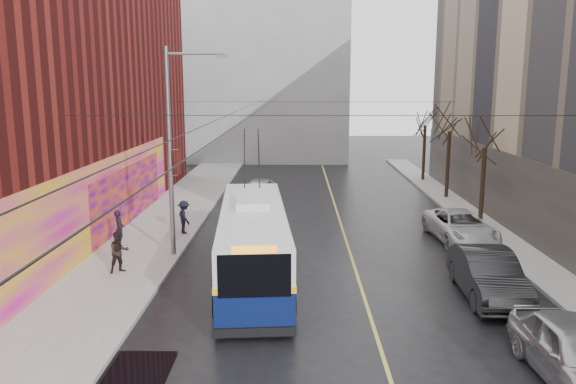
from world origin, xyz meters
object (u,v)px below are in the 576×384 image
(following_car, at_px, (259,190))
(tree_near, at_px, (486,133))
(tree_far, at_px, (426,115))
(streetlight_pole, at_px, (173,147))
(pedestrian_c, at_px, (184,217))
(trolleybus, at_px, (253,241))
(parked_car_a, at_px, (575,353))
(parked_car_b, at_px, (488,275))
(pedestrian_b, at_px, (119,252))
(tree_mid, at_px, (450,119))
(pedestrian_a, at_px, (119,229))
(parked_car_c, at_px, (460,226))

(following_car, bearing_deg, tree_near, -17.61)
(tree_far, bearing_deg, streetlight_pole, -127.12)
(pedestrian_c, bearing_deg, trolleybus, -177.73)
(parked_car_a, height_order, pedestrian_c, pedestrian_c)
(parked_car_b, height_order, pedestrian_b, pedestrian_b)
(trolleybus, distance_m, pedestrian_c, 7.30)
(tree_far, height_order, pedestrian_b, tree_far)
(tree_mid, xyz_separation_m, pedestrian_b, (-16.90, -15.46, -4.28))
(parked_car_a, distance_m, pedestrian_c, 18.73)
(tree_far, bearing_deg, parked_car_a, -95.44)
(parked_car_a, height_order, pedestrian_a, pedestrian_a)
(parked_car_a, xyz_separation_m, following_car, (-9.47, 22.29, -0.07))
(parked_car_a, height_order, parked_car_c, parked_car_a)
(parked_car_a, bearing_deg, tree_near, 78.26)
(tree_far, xyz_separation_m, pedestrian_a, (-17.96, -19.01, -4.12))
(tree_mid, xyz_separation_m, pedestrian_c, (-15.50, -9.50, -4.28))
(streetlight_pole, bearing_deg, parked_car_c, 12.08)
(pedestrian_a, bearing_deg, streetlight_pole, -129.58)
(tree_mid, bearing_deg, tree_far, 90.00)
(streetlight_pole, distance_m, parked_car_c, 14.05)
(tree_near, bearing_deg, tree_mid, 90.00)
(tree_mid, bearing_deg, parked_car_a, -97.05)
(parked_car_b, bearing_deg, tree_mid, 81.70)
(tree_far, distance_m, pedestrian_b, 28.41)
(parked_car_b, bearing_deg, tree_far, 84.57)
(parked_car_a, distance_m, parked_car_c, 13.19)
(tree_near, bearing_deg, following_car, 154.33)
(pedestrian_b, bearing_deg, following_car, 35.72)
(parked_car_c, distance_m, pedestrian_c, 13.52)
(pedestrian_a, height_order, pedestrian_b, pedestrian_a)
(following_car, xyz_separation_m, pedestrian_b, (-4.53, -14.40, 0.23))
(parked_car_b, xyz_separation_m, pedestrian_c, (-12.36, 8.01, 0.14))
(streetlight_pole, bearing_deg, pedestrian_c, 95.90)
(pedestrian_a, height_order, pedestrian_c, pedestrian_a)
(parked_car_c, distance_m, pedestrian_a, 16.06)
(parked_car_b, distance_m, parked_car_c, 7.41)
(trolleybus, bearing_deg, parked_car_c, 24.81)
(tree_far, height_order, following_car, tree_far)
(tree_far, xyz_separation_m, following_car, (-12.36, -8.06, -4.40))
(parked_car_a, bearing_deg, trolleybus, 136.77)
(tree_near, relative_size, trolleybus, 0.56)
(tree_mid, bearing_deg, pedestrian_c, -148.49)
(parked_car_c, relative_size, pedestrian_a, 3.03)
(tree_far, xyz_separation_m, parked_car_a, (-2.89, -30.35, -4.33))
(tree_near, relative_size, parked_car_a, 1.35)
(tree_near, distance_m, parked_car_b, 11.72)
(tree_near, height_order, parked_car_b, tree_near)
(tree_far, xyz_separation_m, trolleybus, (-11.59, -22.64, -3.64))
(pedestrian_a, xyz_separation_m, pedestrian_b, (1.06, -3.45, -0.04))
(pedestrian_c, bearing_deg, parked_car_b, -153.12)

